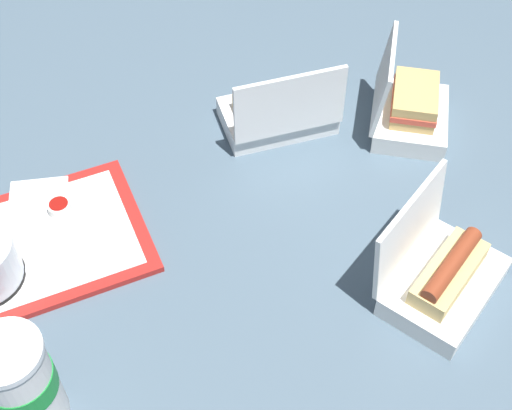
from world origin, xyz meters
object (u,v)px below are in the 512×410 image
plastic_fork (49,265)px  clamshell_sandwich_left (409,108)px  clamshell_hotdog_right (441,276)px  clamshell_hotdog_front (279,110)px  soda_cup_right (21,383)px  ketchup_cup (60,208)px  food_tray (33,247)px

plastic_fork → clamshell_sandwich_left: 0.71m
clamshell_hotdog_right → clamshell_hotdog_front: 0.45m
soda_cup_right → ketchup_cup: bearing=-102.7°
ketchup_cup → clamshell_hotdog_front: bearing=-165.6°
plastic_fork → ketchup_cup: bearing=-104.4°
clamshell_sandwich_left → soda_cup_right: size_ratio=0.93×
clamshell_hotdog_right → clamshell_hotdog_front: clamshell_hotdog_right is taller
ketchup_cup → food_tray: bearing=44.4°
clamshell_hotdog_right → soda_cup_right: soda_cup_right is taller
clamshell_hotdog_right → clamshell_sandwich_left: size_ratio=1.13×
clamshell_hotdog_right → clamshell_sandwich_left: 0.38m
clamshell_hotdog_right → clamshell_sandwich_left: clamshell_sandwich_left is taller
clamshell_hotdog_right → plastic_fork: bearing=-20.3°
clamshell_hotdog_front → clamshell_hotdog_right: bearing=106.1°
plastic_fork → soda_cup_right: size_ratio=0.46×
ketchup_cup → clamshell_sandwich_left: bearing=-176.5°
soda_cup_right → clamshell_hotdog_right: bearing=-177.9°
clamshell_hotdog_right → clamshell_hotdog_front: (0.12, -0.43, -0.00)m
clamshell_hotdog_front → soda_cup_right: size_ratio=0.88×
ketchup_cup → plastic_fork: ketchup_cup is taller
clamshell_sandwich_left → food_tray: bearing=7.5°
clamshell_sandwich_left → clamshell_hotdog_front: bearing=-16.3°
ketchup_cup → soda_cup_right: (0.08, 0.34, 0.06)m
ketchup_cup → plastic_fork: bearing=73.6°
food_tray → ketchup_cup: size_ratio=9.97×
food_tray → clamshell_hotdog_right: bearing=156.1°
clamshell_hotdog_front → ketchup_cup: bearing=14.4°
food_tray → clamshell_sandwich_left: clamshell_sandwich_left is taller
ketchup_cup → clamshell_hotdog_right: clamshell_hotdog_right is taller
plastic_fork → clamshell_hotdog_right: 0.62m
plastic_fork → clamshell_hotdog_front: 0.51m
soda_cup_right → clamshell_hotdog_front: bearing=-138.0°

